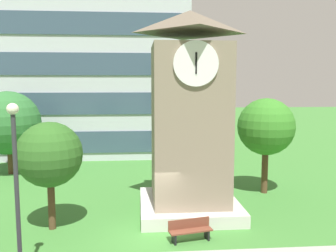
{
  "coord_description": "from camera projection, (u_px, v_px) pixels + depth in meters",
  "views": [
    {
      "loc": [
        -0.54,
        -14.73,
        6.46
      ],
      "look_at": [
        0.97,
        3.72,
        4.25
      ],
      "focal_mm": 38.56,
      "sensor_mm": 36.0,
      "label": 1
    }
  ],
  "objects": [
    {
      "name": "tree_streetside",
      "position": [
        8.0,
        123.0,
        25.42
      ],
      "size": [
        4.48,
        4.48,
        5.92
      ],
      "color": "#513823",
      "rests_on": "ground"
    },
    {
      "name": "tree_by_building",
      "position": [
        266.0,
        127.0,
        20.93
      ],
      "size": [
        3.31,
        3.31,
        5.6
      ],
      "color": "#513823",
      "rests_on": "ground"
    },
    {
      "name": "clock_tower",
      "position": [
        190.0,
        125.0,
        17.7
      ],
      "size": [
        4.86,
        4.86,
        9.89
      ],
      "color": "gray",
      "rests_on": "ground"
    },
    {
      "name": "office_building",
      "position": [
        81.0,
        34.0,
        35.25
      ],
      "size": [
        19.77,
        13.58,
        22.4
      ],
      "color": "#B7BCC6",
      "rests_on": "ground"
    },
    {
      "name": "tree_near_tower",
      "position": [
        50.0,
        155.0,
        15.7
      ],
      "size": [
        2.86,
        2.86,
        4.8
      ],
      "color": "#513823",
      "rests_on": "ground"
    },
    {
      "name": "street_lamp",
      "position": [
        16.0,
        175.0,
        11.14
      ],
      "size": [
        0.36,
        0.36,
        5.86
      ],
      "color": "#333338",
      "rests_on": "ground"
    },
    {
      "name": "park_bench",
      "position": [
        190.0,
        230.0,
        14.82
      ],
      "size": [
        1.86,
        0.86,
        0.88
      ],
      "color": "brown",
      "rests_on": "ground"
    },
    {
      "name": "ground_plane",
      "position": [
        152.0,
        235.0,
        15.38
      ],
      "size": [
        160.0,
        160.0,
        0.0
      ],
      "primitive_type": "plane",
      "color": "#3D7A33"
    }
  ]
}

